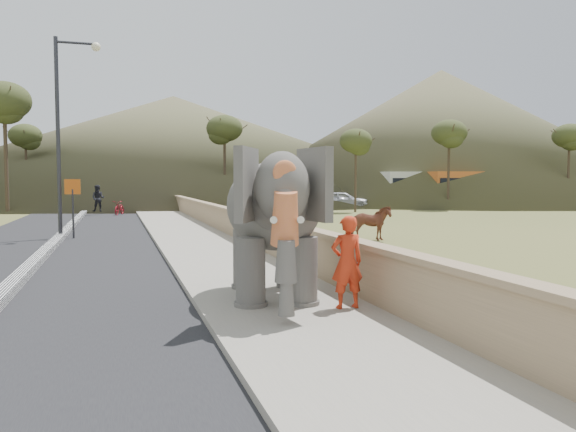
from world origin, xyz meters
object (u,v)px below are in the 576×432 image
object	(u,v)px
cow	(370,223)
elephant_and_man	(274,226)
motorcyclist	(109,203)
lamppost	(66,117)

from	to	relation	value
cow	elephant_and_man	size ratio (longest dim) A/B	0.41
motorcyclist	elephant_and_man	bearing A→B (deg)	-83.56
lamppost	cow	xyz separation A→B (m)	(11.32, -4.15, -4.19)
lamppost	motorcyclist	distance (m)	16.05
cow	elephant_and_man	world-z (taller)	elephant_and_man
cow	lamppost	bearing A→B (deg)	91.00
cow	motorcyclist	size ratio (longest dim) A/B	0.66
lamppost	elephant_and_man	xyz separation A→B (m)	(4.71, -13.86, -3.38)
elephant_and_man	lamppost	bearing A→B (deg)	108.77
lamppost	elephant_and_man	distance (m)	15.02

